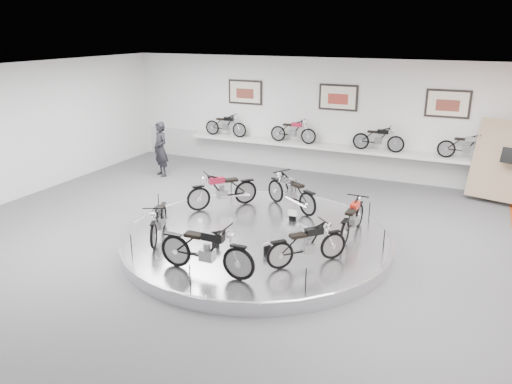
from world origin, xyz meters
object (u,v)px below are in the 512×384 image
at_px(bike_b, 291,191).
at_px(bike_e, 206,249).
at_px(shelf, 334,148).
at_px(bike_a, 353,218).
at_px(bike_c, 222,190).
at_px(bike_f, 307,244).
at_px(display_platform, 257,239).
at_px(visitor, 161,149).
at_px(bike_d, 158,220).

bearing_deg(bike_b, bike_e, 116.61).
xyz_separation_m(shelf, bike_a, (2.10, -5.60, -0.25)).
relative_size(bike_c, bike_f, 1.11).
relative_size(display_platform, bike_b, 3.82).
height_order(display_platform, bike_f, bike_f).
bearing_deg(bike_b, bike_f, 145.98).
height_order(shelf, bike_e, bike_e).
xyz_separation_m(display_platform, bike_b, (0.15, 1.90, 0.64)).
xyz_separation_m(display_platform, bike_a, (2.10, 0.80, 0.60)).
height_order(bike_a, visitor, visitor).
height_order(display_platform, bike_a, bike_a).
relative_size(shelf, bike_a, 7.24).
xyz_separation_m(bike_a, bike_b, (-1.95, 1.11, 0.05)).
height_order(bike_b, bike_f, bike_b).
relative_size(bike_b, bike_f, 1.09).
bearing_deg(bike_b, visitor, 9.39).
bearing_deg(bike_e, bike_d, 150.00).
bearing_deg(bike_b, bike_d, 85.38).
height_order(bike_d, bike_f, bike_f).
bearing_deg(display_platform, bike_d, -148.50).
distance_m(bike_c, bike_e, 3.83).
relative_size(display_platform, bike_a, 4.21).
height_order(bike_e, visitor, visitor).
relative_size(bike_a, bike_d, 1.01).
xyz_separation_m(display_platform, bike_f, (1.62, -1.04, 0.60)).
xyz_separation_m(shelf, bike_e, (-0.06, -8.66, -0.18)).
relative_size(bike_c, bike_d, 1.14).
bearing_deg(visitor, bike_c, -5.59).
height_order(display_platform, bike_b, bike_b).
bearing_deg(bike_d, bike_e, 36.08).
bearing_deg(display_platform, bike_e, -91.46).
distance_m(shelf, bike_a, 5.99).
xyz_separation_m(bike_a, bike_d, (-4.04, -1.99, -0.01)).
xyz_separation_m(bike_d, visitor, (-3.51, 5.14, 0.21)).
bearing_deg(bike_d, bike_a, 91.74).
relative_size(bike_a, bike_e, 0.85).
distance_m(bike_b, visitor, 5.97).
relative_size(bike_d, visitor, 0.79).
relative_size(bike_b, bike_c, 0.98).
height_order(bike_e, bike_f, bike_e).
bearing_deg(visitor, bike_a, 6.57).
distance_m(bike_e, bike_f, 2.07).
xyz_separation_m(display_platform, visitor, (-5.46, 3.95, 0.80)).
relative_size(shelf, bike_d, 7.35).
bearing_deg(bike_a, bike_c, 84.52).
xyz_separation_m(bike_e, bike_f, (1.68, 1.22, -0.07)).
height_order(display_platform, visitor, visitor).
xyz_separation_m(bike_c, bike_d, (-0.36, -2.45, -0.06)).
relative_size(bike_e, visitor, 0.94).
distance_m(shelf, bike_e, 8.66).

